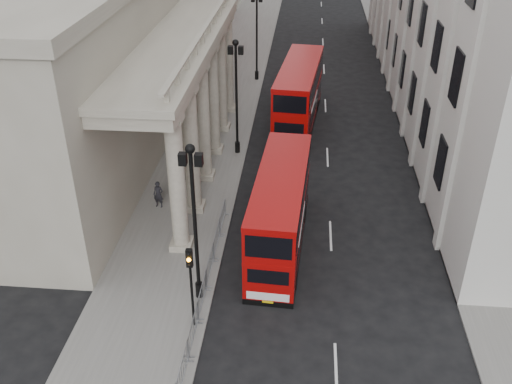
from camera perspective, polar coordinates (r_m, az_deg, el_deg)
ground at (r=25.98m, az=-5.89°, el=-16.33°), size 260.00×260.00×0.00m
sidewalk_west at (r=51.45m, az=-3.22°, el=9.02°), size 6.00×140.00×0.12m
sidewalk_east at (r=51.81m, az=15.35°, el=8.12°), size 3.00×140.00×0.12m
kerb at (r=51.12m, az=0.09°, el=8.94°), size 0.20×140.00×0.14m
portico_building at (r=40.37m, az=-16.70°, el=10.64°), size 9.00×28.00×12.00m
lamp_post_south at (r=25.95m, az=-6.19°, el=-2.25°), size 1.05×0.44×8.32m
lamp_post_mid at (r=40.16m, az=-1.97°, el=10.15°), size 1.05×0.44×8.32m
lamp_post_north at (r=55.35m, az=0.08°, el=15.91°), size 1.05×0.44×8.32m
traffic_light at (r=25.38m, az=-6.58°, el=-8.16°), size 0.28×0.33×4.30m
crowd_barriers at (r=27.11m, az=-5.85°, el=-11.88°), size 0.50×18.75×1.10m
bus_near at (r=30.97m, az=2.45°, el=-1.75°), size 3.10×10.57×4.51m
bus_far at (r=46.28m, az=4.31°, el=9.79°), size 3.82×11.56×4.90m
pedestrian_a at (r=35.49m, az=-9.74°, el=-0.25°), size 0.68×0.49×1.72m
pedestrian_b at (r=38.06m, az=-7.43°, el=2.17°), size 0.96×0.83×1.69m
pedestrian_c at (r=39.85m, az=-7.05°, el=3.52°), size 0.93×0.77×1.64m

